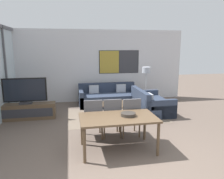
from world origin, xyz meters
The scene contains 14 objects.
ground_plane centered at (0.00, 0.00, 0.00)m, with size 24.00×24.00×0.00m, color brown.
wall_back centered at (0.04, 5.19, 1.41)m, with size 7.07×0.09×2.80m.
area_rug centered at (0.35, 3.11, 0.00)m, with size 2.99×1.95×0.01m.
tv_console centered at (-2.37, 3.31, 0.24)m, with size 1.69×0.42×0.47m.
television centered at (-2.37, 3.31, 0.86)m, with size 1.25×0.20×0.78m.
sofa_main centered at (0.35, 4.51, 0.26)m, with size 2.19×0.99×0.78m.
sofa_side centered at (1.52, 3.24, 0.26)m, with size 0.99×1.61×0.78m.
coffee_table centered at (0.35, 3.11, 0.30)m, with size 1.01×1.01×0.40m.
dining_table centered at (-0.10, 0.82, 0.66)m, with size 1.58×0.92×0.74m.
dining_chair_left centered at (-0.55, 1.52, 0.53)m, with size 0.46×0.46×0.97m.
dining_chair_centre centered at (-0.10, 1.51, 0.53)m, with size 0.46×0.46×0.97m.
dining_chair_right centered at (0.35, 1.46, 0.53)m, with size 0.46×0.46×0.97m.
fruit_bowl centered at (0.12, 0.83, 0.78)m, with size 0.31×0.31×0.07m.
floor_lamp centered at (1.79, 4.40, 1.18)m, with size 0.33×0.33×1.40m.
Camera 1 is at (-1.06, -3.39, 2.17)m, focal length 35.00 mm.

